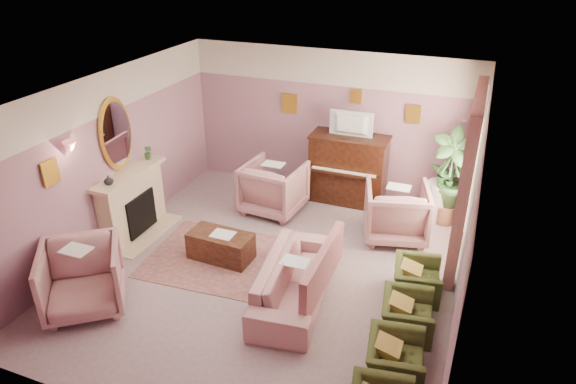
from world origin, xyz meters
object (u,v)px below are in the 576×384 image
(piano, at_px, (348,170))
(side_table, at_px, (440,201))
(floral_armchair_left, at_px, (274,185))
(olive_chair_b, at_px, (396,354))
(olive_chair_c, at_px, (408,310))
(floral_armchair_front, at_px, (82,276))
(television, at_px, (350,123))
(floral_armchair_right, at_px, (396,209))
(olive_chair_d, at_px, (417,275))
(coffee_table, at_px, (221,246))
(sofa, at_px, (295,272))

(piano, distance_m, side_table, 1.76)
(floral_armchair_left, height_order, olive_chair_b, floral_armchair_left)
(piano, distance_m, olive_chair_c, 3.69)
(floral_armchair_left, bearing_deg, floral_armchair_front, -110.83)
(television, distance_m, floral_armchair_front, 5.12)
(television, height_order, side_table, television)
(floral_armchair_left, bearing_deg, olive_chair_c, -39.78)
(olive_chair_b, bearing_deg, floral_armchair_left, 131.77)
(olive_chair_c, distance_m, side_table, 3.21)
(olive_chair_c, bearing_deg, olive_chair_b, -90.00)
(floral_armchair_left, height_order, olive_chair_c, floral_armchair_left)
(floral_armchair_right, relative_size, olive_chair_d, 1.41)
(television, height_order, coffee_table, television)
(olive_chair_b, height_order, olive_chair_d, same)
(side_table, bearing_deg, floral_armchair_front, -134.25)
(piano, xyz_separation_m, television, (0.00, -0.05, 0.95))
(coffee_table, bearing_deg, floral_armchair_left, 84.47)
(coffee_table, distance_m, sofa, 1.54)
(floral_armchair_front, xyz_separation_m, olive_chair_b, (4.19, 0.31, -0.20))
(olive_chair_d, bearing_deg, floral_armchair_left, 151.39)
(floral_armchair_left, distance_m, floral_armchair_right, 2.28)
(sofa, xyz_separation_m, side_table, (1.62, 3.10, -0.08))
(piano, distance_m, sofa, 3.17)
(floral_armchair_right, xyz_separation_m, olive_chair_d, (0.58, -1.44, -0.20))
(coffee_table, xyz_separation_m, olive_chair_b, (3.03, -1.43, 0.10))
(television, distance_m, coffee_table, 3.23)
(coffee_table, xyz_separation_m, side_table, (3.06, 2.60, 0.12))
(floral_armchair_left, xyz_separation_m, olive_chair_d, (2.86, -1.56, -0.20))
(olive_chair_d, bearing_deg, television, 125.37)
(floral_armchair_left, height_order, floral_armchair_right, same)
(floral_armchair_left, distance_m, side_table, 3.01)
(sofa, distance_m, floral_armchair_front, 2.89)
(olive_chair_c, distance_m, olive_chair_d, 0.82)
(sofa, height_order, floral_armchair_front, floral_armchair_front)
(floral_armchair_right, bearing_deg, olive_chair_c, -75.50)
(olive_chair_d, bearing_deg, floral_armchair_right, 112.09)
(coffee_table, bearing_deg, floral_armchair_front, -123.78)
(olive_chair_b, xyz_separation_m, side_table, (0.03, 4.03, 0.02))
(coffee_table, relative_size, olive_chair_c, 1.33)
(television, xyz_separation_m, floral_armchair_front, (-2.50, -4.34, -1.07))
(floral_armchair_left, height_order, side_table, floral_armchair_left)
(olive_chair_b, distance_m, olive_chair_c, 0.82)
(piano, relative_size, floral_armchair_front, 1.32)
(piano, distance_m, olive_chair_b, 4.43)
(coffee_table, relative_size, olive_chair_b, 1.33)
(olive_chair_c, bearing_deg, coffee_table, 168.65)
(television, bearing_deg, floral_armchair_front, -119.89)
(floral_armchair_front, distance_m, olive_chair_c, 4.35)
(floral_armchair_left, bearing_deg, side_table, 15.96)
(coffee_table, bearing_deg, olive_chair_c, -11.35)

